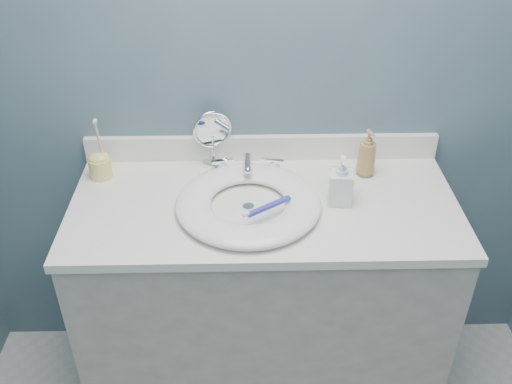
{
  "coord_description": "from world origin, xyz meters",
  "views": [
    {
      "loc": [
        -0.06,
        -0.48,
        1.92
      ],
      "look_at": [
        -0.03,
        0.94,
        0.94
      ],
      "focal_mm": 40.0,
      "sensor_mm": 36.0,
      "label": 1
    }
  ],
  "objects_px": {
    "soap_bottle_amber": "(367,153)",
    "toothbrush_holder": "(100,164)",
    "makeup_mirror": "(213,135)",
    "soap_bottle_clear": "(341,180)"
  },
  "relations": [
    {
      "from": "soap_bottle_amber",
      "to": "soap_bottle_clear",
      "type": "bearing_deg",
      "value": -141.29
    },
    {
      "from": "makeup_mirror",
      "to": "soap_bottle_clear",
      "type": "distance_m",
      "value": 0.47
    },
    {
      "from": "makeup_mirror",
      "to": "toothbrush_holder",
      "type": "bearing_deg",
      "value": 174.02
    },
    {
      "from": "makeup_mirror",
      "to": "soap_bottle_amber",
      "type": "bearing_deg",
      "value": -27.3
    },
    {
      "from": "makeup_mirror",
      "to": "soap_bottle_clear",
      "type": "xyz_separation_m",
      "value": [
        0.4,
        -0.24,
        -0.03
      ]
    },
    {
      "from": "soap_bottle_clear",
      "to": "toothbrush_holder",
      "type": "relative_size",
      "value": 0.75
    },
    {
      "from": "soap_bottle_amber",
      "to": "soap_bottle_clear",
      "type": "distance_m",
      "value": 0.19
    },
    {
      "from": "soap_bottle_clear",
      "to": "toothbrush_holder",
      "type": "height_order",
      "value": "toothbrush_holder"
    },
    {
      "from": "soap_bottle_amber",
      "to": "toothbrush_holder",
      "type": "height_order",
      "value": "toothbrush_holder"
    },
    {
      "from": "soap_bottle_amber",
      "to": "toothbrush_holder",
      "type": "xyz_separation_m",
      "value": [
        -0.88,
        0.0,
        -0.03
      ]
    }
  ]
}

